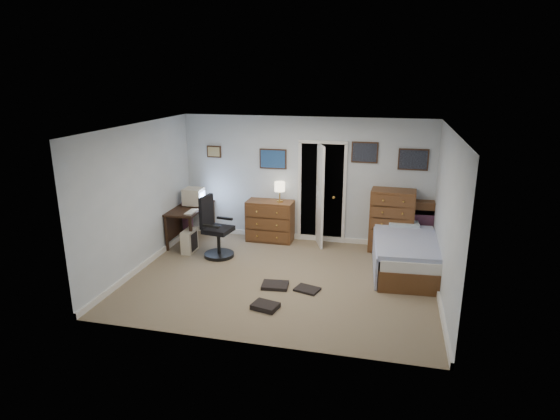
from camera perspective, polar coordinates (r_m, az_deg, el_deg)
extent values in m
cube|color=#83725A|center=(7.89, 0.24, -8.41)|extent=(5.00, 4.00, 0.02)
cube|color=black|center=(9.51, -10.90, 0.24)|extent=(0.59, 1.26, 0.04)
cube|color=black|center=(9.22, -13.66, -2.82)|extent=(0.05, 0.05, 0.69)
cube|color=black|center=(9.01, -10.79, -3.09)|extent=(0.05, 0.05, 0.69)
cube|color=black|center=(10.23, -10.78, -0.73)|extent=(0.05, 0.05, 0.69)
cube|color=black|center=(10.04, -8.14, -0.92)|extent=(0.05, 0.05, 0.69)
cube|color=black|center=(9.71, -12.26, -1.47)|extent=(0.04, 1.16, 0.48)
cube|color=beige|center=(9.58, -10.49, 1.64)|extent=(0.37, 0.35, 0.33)
cube|color=#8CB2F2|center=(9.51, -9.44, 1.59)|extent=(0.01, 0.27, 0.21)
cube|color=beige|center=(9.63, -10.44, 0.64)|extent=(0.24, 0.24, 0.02)
cube|color=beige|center=(9.13, -10.76, -0.23)|extent=(0.15, 0.39, 0.02)
cube|color=beige|center=(9.11, -10.98, -3.73)|extent=(0.20, 0.41, 0.44)
cube|color=black|center=(9.07, -10.39, -3.78)|extent=(0.01, 0.29, 0.34)
cylinder|color=black|center=(8.86, -7.42, -5.42)|extent=(0.63, 0.63, 0.06)
cylinder|color=black|center=(8.77, -7.47, -4.00)|extent=(0.07, 0.07, 0.43)
cube|color=black|center=(8.69, -7.53, -2.41)|extent=(0.53, 0.53, 0.09)
cube|color=black|center=(8.70, -8.96, -0.16)|extent=(0.13, 0.43, 0.59)
cube|color=black|center=(8.43, -8.41, -1.97)|extent=(0.32, 0.10, 0.04)
cube|color=black|center=(8.86, -6.76, -1.01)|extent=(0.32, 0.10, 0.04)
cube|color=maroon|center=(9.74, -11.18, -1.26)|extent=(0.16, 0.16, 0.81)
cube|color=brown|center=(9.50, -1.21, -1.32)|extent=(0.94, 0.47, 0.83)
cylinder|color=gold|center=(9.33, -0.03, 1.08)|extent=(0.13, 0.13, 0.02)
cylinder|color=gold|center=(9.30, -0.03, 1.82)|extent=(0.03, 0.03, 0.25)
cylinder|color=beige|center=(9.26, -0.03, 2.87)|extent=(0.21, 0.21, 0.19)
cube|color=black|center=(9.65, 5.40, 2.50)|extent=(0.90, 0.60, 2.00)
cube|color=white|center=(9.40, 2.40, 2.19)|extent=(0.06, 0.05, 2.00)
cube|color=white|center=(9.28, 7.86, 1.86)|extent=(0.06, 0.05, 2.00)
cube|color=white|center=(9.13, 5.27, 8.24)|extent=(0.96, 0.05, 0.06)
cube|color=white|center=(9.23, 4.74, 1.89)|extent=(0.31, 0.77, 2.00)
sphere|color=gold|center=(9.05, 6.53, 1.53)|extent=(0.06, 0.06, 0.06)
cube|color=brown|center=(9.14, 13.47, -1.28)|extent=(0.84, 0.52, 1.20)
cube|color=brown|center=(9.31, 16.40, -1.87)|extent=(1.11, 0.31, 0.99)
cube|color=black|center=(9.17, 16.53, -0.92)|extent=(1.01, 0.14, 0.33)
cube|color=maroon|center=(9.19, 16.51, -1.18)|extent=(0.88, 0.16, 0.24)
cube|color=brown|center=(8.44, 15.02, -5.97)|extent=(1.12, 2.04, 0.35)
cube|color=white|center=(8.34, 15.15, -4.30)|extent=(1.07, 1.99, 0.18)
cube|color=#6374B9|center=(8.21, 15.27, -3.83)|extent=(1.16, 1.74, 0.10)
cube|color=#6374B9|center=(8.27, 11.51, -5.42)|extent=(0.15, 1.68, 0.53)
cube|color=#749CBA|center=(8.99, 14.82, -1.78)|extent=(0.57, 0.41, 0.13)
cube|color=#331E11|center=(9.76, -8.05, 7.06)|extent=(0.30, 0.03, 0.24)
cube|color=#977152|center=(9.74, -8.09, 7.05)|extent=(0.25, 0.01, 0.19)
cube|color=#331E11|center=(9.39, -0.86, 6.25)|extent=(0.55, 0.03, 0.40)
cube|color=#0B1D4F|center=(9.38, -0.89, 6.23)|extent=(0.50, 0.01, 0.35)
cube|color=#331E11|center=(9.09, 10.28, 6.93)|extent=(0.50, 0.03, 0.40)
cube|color=black|center=(9.07, 10.28, 6.91)|extent=(0.45, 0.01, 0.35)
cube|color=#331E11|center=(9.10, 15.94, 5.94)|extent=(0.55, 0.03, 0.40)
cube|color=black|center=(9.09, 15.94, 5.92)|extent=(0.50, 0.01, 0.35)
cube|color=black|center=(7.59, -0.61, -9.16)|extent=(0.44, 0.36, 0.06)
cube|color=black|center=(7.49, 3.33, -9.63)|extent=(0.43, 0.37, 0.04)
cube|color=black|center=(6.95, -1.80, -11.63)|extent=(0.42, 0.36, 0.07)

